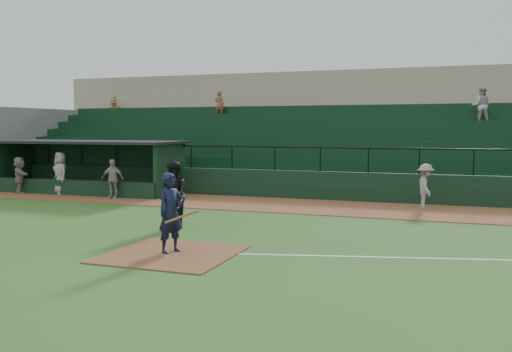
% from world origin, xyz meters
% --- Properties ---
extents(ground, '(90.00, 90.00, 0.00)m').
position_xyz_m(ground, '(0.00, 0.00, 0.00)').
color(ground, '#2A571C').
rests_on(ground, ground).
extents(warning_track, '(40.00, 4.00, 0.03)m').
position_xyz_m(warning_track, '(0.00, 8.00, 0.01)').
color(warning_track, brown).
rests_on(warning_track, ground).
extents(home_plate_dirt, '(3.00, 3.00, 0.03)m').
position_xyz_m(home_plate_dirt, '(0.00, -1.00, 0.01)').
color(home_plate_dirt, brown).
rests_on(home_plate_dirt, ground).
extents(stadium_structure, '(38.00, 13.08, 6.40)m').
position_xyz_m(stadium_structure, '(-0.00, 16.46, 2.30)').
color(stadium_structure, black).
rests_on(stadium_structure, ground).
extents(dugout, '(8.90, 3.20, 2.42)m').
position_xyz_m(dugout, '(-9.75, 9.56, 1.33)').
color(dugout, black).
rests_on(dugout, ground).
extents(batter_at_plate, '(1.15, 0.84, 1.96)m').
position_xyz_m(batter_at_plate, '(-0.07, -0.88, 0.98)').
color(batter_at_plate, black).
rests_on(batter_at_plate, ground).
extents(umpire, '(1.21, 1.25, 2.02)m').
position_xyz_m(umpire, '(-1.61, 2.13, 1.01)').
color(umpire, black).
rests_on(umpire, ground).
extents(runner, '(0.87, 1.20, 1.67)m').
position_xyz_m(runner, '(5.33, 8.69, 0.87)').
color(runner, gray).
rests_on(runner, warning_track).
extents(dugout_player_a, '(1.03, 0.55, 1.67)m').
position_xyz_m(dugout_player_a, '(-7.36, 7.43, 0.86)').
color(dugout_player_a, '#A59F9A').
rests_on(dugout_player_a, warning_track).
extents(dugout_player_b, '(1.10, 0.96, 1.91)m').
position_xyz_m(dugout_player_b, '(-10.43, 7.92, 0.98)').
color(dugout_player_b, '#A9A49E').
rests_on(dugout_player_b, warning_track).
extents(dugout_player_c, '(1.52, 1.36, 1.68)m').
position_xyz_m(dugout_player_c, '(-12.44, 7.58, 0.87)').
color(dugout_player_c, gray).
rests_on(dugout_player_c, warning_track).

